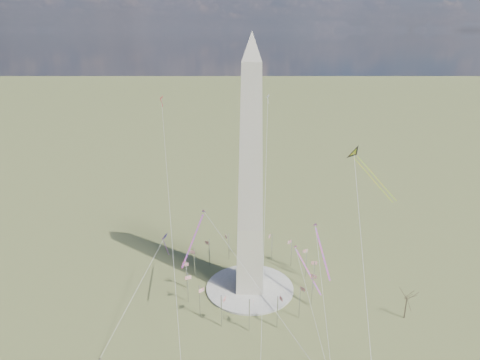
{
  "coord_description": "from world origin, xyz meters",
  "views": [
    {
      "loc": [
        0.57,
        -151.75,
        100.77
      ],
      "look_at": [
        -4.04,
        0.0,
        47.59
      ],
      "focal_mm": 32.0,
      "sensor_mm": 36.0,
      "label": 1
    }
  ],
  "objects_px": {
    "washington_monument": "(251,179)",
    "kite_delta_black": "(356,155)",
    "tree_near": "(407,296)",
    "person_west": "(100,360)"
  },
  "relations": [
    {
      "from": "tree_near",
      "to": "kite_delta_black",
      "type": "bearing_deg",
      "value": 128.51
    },
    {
      "from": "washington_monument",
      "to": "kite_delta_black",
      "type": "relative_size",
      "value": 5.2
    },
    {
      "from": "tree_near",
      "to": "kite_delta_black",
      "type": "xyz_separation_m",
      "value": [
        -17.67,
        22.21,
        46.7
      ]
    },
    {
      "from": "washington_monument",
      "to": "tree_near",
      "type": "height_order",
      "value": "washington_monument"
    },
    {
      "from": "kite_delta_black",
      "to": "washington_monument",
      "type": "bearing_deg",
      "value": -34.18
    },
    {
      "from": "tree_near",
      "to": "person_west",
      "type": "distance_m",
      "value": 108.58
    },
    {
      "from": "tree_near",
      "to": "person_west",
      "type": "xyz_separation_m",
      "value": [
        -105.11,
        -25.82,
        -8.56
      ]
    },
    {
      "from": "washington_monument",
      "to": "kite_delta_black",
      "type": "height_order",
      "value": "washington_monument"
    },
    {
      "from": "washington_monument",
      "to": "tree_near",
      "type": "xyz_separation_m",
      "value": [
        57.45,
        -17.23,
        -38.51
      ]
    },
    {
      "from": "washington_monument",
      "to": "tree_near",
      "type": "distance_m",
      "value": 71.28
    }
  ]
}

